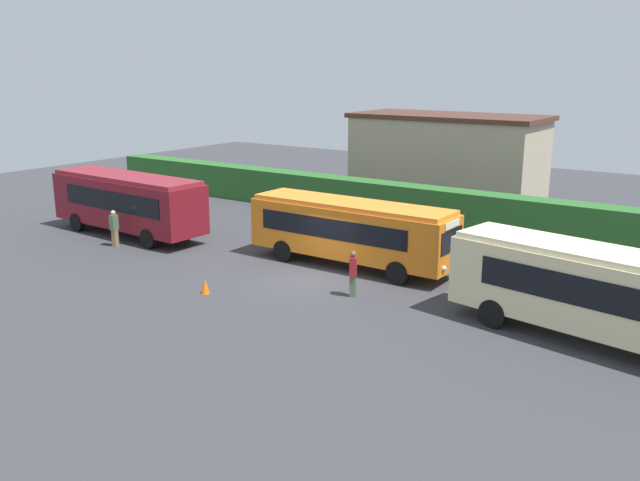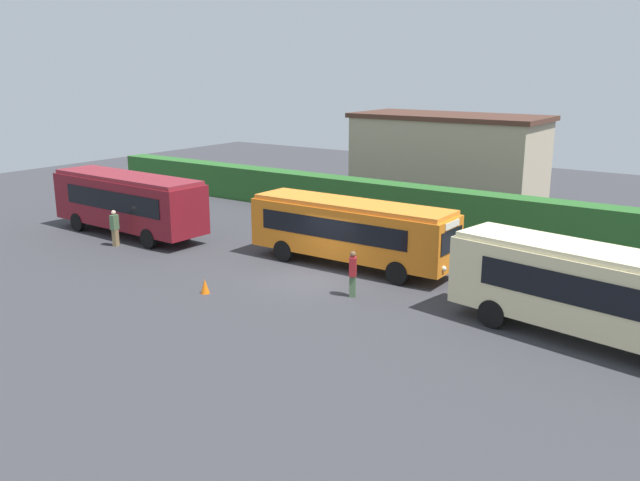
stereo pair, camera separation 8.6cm
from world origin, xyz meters
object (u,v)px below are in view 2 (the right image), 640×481
object	(u,v)px
person_right	(449,250)
traffic_cone	(205,286)
person_left	(115,227)
bus_cream	(592,289)
person_center	(353,272)
bus_maroon	(128,201)
bus_orange	(351,229)

from	to	relation	value
person_right	traffic_cone	distance (m)	10.66
traffic_cone	person_left	bearing A→B (deg)	163.09
person_right	traffic_cone	xyz separation A→B (m)	(-6.70, -8.27, -0.67)
traffic_cone	bus_cream	bearing A→B (deg)	15.11
bus_cream	person_center	xyz separation A→B (m)	(-8.71, -0.65, -0.82)
person_right	bus_maroon	bearing A→B (deg)	106.77
bus_orange	person_right	bearing A→B (deg)	24.17
bus_orange	person_right	xyz separation A→B (m)	(3.97, 1.77, -0.76)
bus_maroon	person_left	xyz separation A→B (m)	(1.26, -1.95, -0.88)
bus_maroon	bus_cream	xyz separation A→B (m)	(23.83, -0.93, -0.05)
person_left	person_center	bearing A→B (deg)	169.46
bus_maroon	person_center	xyz separation A→B (m)	(15.11, -1.58, -0.87)
person_center	person_right	bearing A→B (deg)	-134.03
person_left	traffic_cone	bearing A→B (deg)	151.02
person_left	person_center	xyz separation A→B (m)	(13.85, 0.37, 0.01)
bus_cream	person_right	world-z (taller)	bus_cream
bus_maroon	bus_cream	size ratio (longest dim) A/B	1.02
bus_orange	person_right	size ratio (longest dim) A/B	5.33
person_center	bus_cream	bearing A→B (deg)	158.15
person_left	traffic_cone	xyz separation A→B (m)	(8.84, -2.69, -0.68)
traffic_cone	person_center	bearing A→B (deg)	31.40
bus_cream	person_left	bearing A→B (deg)	12.05
bus_cream	person_right	distance (m)	8.42
bus_maroon	person_left	bearing A→B (deg)	125.09
bus_orange	traffic_cone	bearing A→B (deg)	-112.69
person_left	person_center	distance (m)	13.85
person_center	traffic_cone	xyz separation A→B (m)	(-5.01, -3.06, -0.69)
bus_orange	person_left	size ratio (longest dim) A/B	5.32
bus_orange	traffic_cone	size ratio (longest dim) A/B	16.31
bus_maroon	person_right	world-z (taller)	bus_maroon
bus_orange	person_center	world-z (taller)	bus_orange
traffic_cone	bus_maroon	bearing A→B (deg)	155.33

